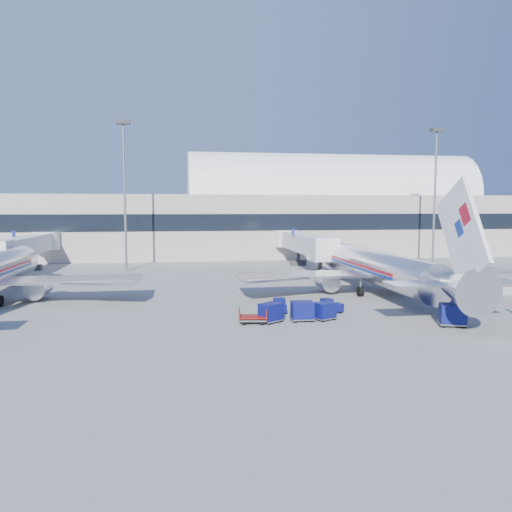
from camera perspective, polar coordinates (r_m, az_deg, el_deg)
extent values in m
plane|color=gray|center=(50.05, 5.26, -5.56)|extent=(260.00, 260.00, 0.00)
cube|color=#B2AA9E|center=(104.52, -15.95, 3.34)|extent=(170.00, 28.00, 12.00)
cube|color=black|center=(90.67, -17.06, 3.64)|extent=(170.00, 0.40, 3.00)
cylinder|color=white|center=(108.48, 8.43, 6.73)|extent=(60.00, 18.00, 18.00)
cylinder|color=silver|center=(58.35, 13.42, -1.22)|extent=(3.80, 28.00, 3.80)
sphere|color=silver|center=(71.43, 9.19, 0.07)|extent=(3.72, 3.72, 3.72)
cone|color=silver|center=(43.18, 21.97, -3.27)|extent=(3.80, 6.00, 3.80)
cube|color=#A60C20|center=(59.24, 13.06, -0.87)|extent=(3.85, 20.16, 0.32)
cube|color=navy|center=(59.28, 13.05, -1.22)|extent=(3.85, 20.16, 0.32)
cube|color=white|center=(42.33, 22.53, 2.53)|extent=(0.35, 7.79, 8.74)
cube|color=silver|center=(43.58, 21.64, -2.91)|extent=(11.00, 3.00, 0.18)
cube|color=silver|center=(57.50, 13.78, -1.93)|extent=(32.00, 5.00, 0.28)
cylinder|color=#B7B7BC|center=(57.19, 8.08, -2.82)|extent=(2.10, 3.80, 2.10)
cylinder|color=#B7B7BC|center=(61.27, 17.98, -2.48)|extent=(2.10, 3.80, 2.10)
cylinder|color=black|center=(68.88, 9.92, -2.19)|extent=(0.40, 0.90, 0.90)
sphere|color=silver|center=(70.86, -25.14, -0.43)|extent=(3.72, 3.72, 3.72)
cylinder|color=#B7B7BC|center=(56.66, -23.56, -3.31)|extent=(2.10, 3.80, 2.10)
cylinder|color=black|center=(68.29, -25.76, -2.73)|extent=(0.40, 0.90, 0.90)
cube|color=silver|center=(80.26, 5.37, 1.50)|extent=(2.70, 24.00, 2.70)
cube|color=silver|center=(68.53, 7.86, 0.79)|extent=(3.40, 3.20, 3.20)
cylinder|color=silver|center=(91.43, 3.61, 2.00)|extent=(4.40, 4.40, 3.00)
cube|color=#2D2D30|center=(70.84, 7.32, -0.84)|extent=(0.50, 0.50, 3.00)
cube|color=#2D2D30|center=(71.00, 7.31, -1.92)|extent=(2.60, 1.00, 0.90)
cube|color=#2D2D30|center=(83.35, 4.85, 0.13)|extent=(0.50, 0.50, 3.00)
cube|color=#2D2D30|center=(83.48, 4.85, -0.79)|extent=(2.60, 1.00, 0.90)
cube|color=#1B2897|center=(79.78, 4.26, 2.78)|extent=(0.12, 1.40, 0.90)
cube|color=silver|center=(81.01, -24.82, 1.05)|extent=(2.70, 24.00, 2.70)
cylinder|color=silver|center=(92.09, -22.86, 1.60)|extent=(4.40, 4.40, 3.00)
cube|color=#2D2D30|center=(71.69, -26.95, -1.32)|extent=(0.50, 0.50, 3.00)
cube|color=#2D2D30|center=(71.85, -26.90, -2.39)|extent=(2.60, 1.00, 0.90)
cube|color=#2D2D30|center=(84.07, -24.20, -0.29)|extent=(0.50, 0.50, 3.00)
cube|color=#2D2D30|center=(84.20, -24.16, -1.20)|extent=(2.60, 1.00, 0.90)
cube|color=#1B2897|center=(81.36, -25.96, 2.29)|extent=(0.12, 1.40, 0.90)
cylinder|color=slate|center=(78.07, -14.76, 6.37)|extent=(0.36, 0.36, 22.00)
cube|color=#2D2D30|center=(79.08, -14.97, 14.58)|extent=(2.00, 1.20, 0.60)
cylinder|color=slate|center=(88.27, 19.74, 6.11)|extent=(0.36, 0.36, 22.00)
cube|color=#2D2D30|center=(89.17, 19.98, 13.39)|extent=(2.00, 1.20, 0.60)
cube|color=#9E9E96|center=(58.70, 22.12, -3.85)|extent=(3.00, 0.55, 0.90)
cube|color=#9E9E96|center=(60.45, 24.81, -3.69)|extent=(3.00, 0.55, 0.90)
cube|color=#0A0F50|center=(46.18, 8.56, -5.87)|extent=(2.42, 1.79, 0.71)
cube|color=#0A0F50|center=(45.79, 8.10, -5.24)|extent=(1.13, 1.19, 0.66)
cylinder|color=black|center=(47.02, 8.96, -5.99)|extent=(0.57, 0.38, 0.53)
cube|color=#0A0F50|center=(52.80, 21.63, -4.81)|extent=(2.10, 1.21, 0.65)
cube|color=#0A0F50|center=(52.54, 21.22, -4.27)|extent=(0.87, 0.95, 0.61)
cylinder|color=black|center=(53.48, 22.13, -4.96)|extent=(0.51, 0.24, 0.49)
cube|color=#0A0F50|center=(46.03, 2.51, -5.84)|extent=(1.28, 2.30, 0.72)
cube|color=#0A0F50|center=(45.46, 2.67, -5.24)|extent=(1.03, 0.94, 0.68)
cylinder|color=black|center=(46.70, 1.73, -6.00)|extent=(0.25, 0.56, 0.54)
cube|color=#0A0F50|center=(43.35, 7.85, -6.15)|extent=(2.03, 1.86, 1.32)
cube|color=slate|center=(43.49, 7.84, -7.01)|extent=(2.14, 1.95, 0.09)
cylinder|color=black|center=(44.28, 8.01, -6.81)|extent=(0.39, 0.29, 0.36)
cube|color=#0A0F50|center=(42.73, 5.31, -6.17)|extent=(1.83, 1.44, 1.46)
cube|color=slate|center=(42.89, 5.30, -7.13)|extent=(1.93, 1.49, 0.10)
cylinder|color=black|center=(43.58, 6.04, -6.96)|extent=(0.40, 0.17, 0.40)
cube|color=#0A0F50|center=(42.06, 1.69, -6.38)|extent=(2.22, 2.13, 1.41)
cube|color=slate|center=(42.21, 1.68, -7.32)|extent=(2.32, 2.22, 0.10)
cylinder|color=black|center=(43.05, 1.80, -7.09)|extent=(0.41, 0.35, 0.39)
cube|color=#0A0F50|center=(43.69, 21.56, -6.16)|extent=(2.37, 2.11, 1.59)
cube|color=slate|center=(43.85, 21.53, -7.19)|extent=(2.50, 2.20, 0.11)
cylinder|color=black|center=(44.58, 22.36, -7.04)|extent=(0.47, 0.31, 0.44)
cube|color=#0A0F50|center=(50.88, 22.74, -4.57)|extent=(2.20, 1.82, 1.62)
cube|color=slate|center=(51.03, 22.70, -5.47)|extent=(2.32, 1.89, 0.11)
cylinder|color=black|center=(51.98, 22.94, -5.31)|extent=(0.47, 0.24, 0.45)
cube|color=slate|center=(41.77, -0.36, -7.23)|extent=(2.55, 1.91, 0.13)
cube|color=maroon|center=(41.72, -0.36, -6.95)|extent=(2.55, 1.97, 0.09)
cylinder|color=black|center=(42.39, 0.65, -7.27)|extent=(0.45, 0.23, 0.43)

